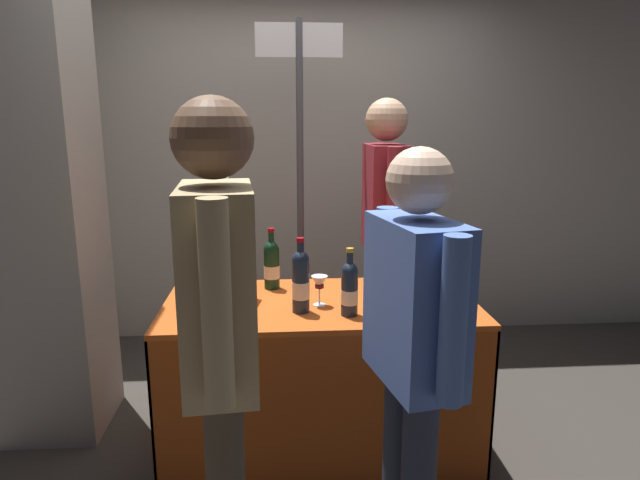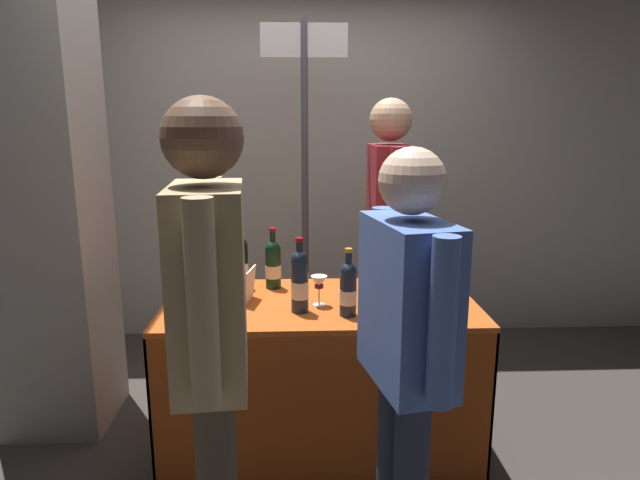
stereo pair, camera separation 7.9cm
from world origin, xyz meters
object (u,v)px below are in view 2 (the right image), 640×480
at_px(concrete_pillar, 38,132).
at_px(featured_wine_bottle, 300,280).
at_px(wine_glass_near_vendor, 319,283).
at_px(tasting_table, 320,349).
at_px(display_bottle_0, 241,262).
at_px(flower_vase, 401,287).
at_px(taster_foreground_right, 406,339).
at_px(vendor_presenter, 388,220).
at_px(booth_signpost, 305,162).

distance_m(concrete_pillar, featured_wine_bottle, 1.54).
bearing_deg(wine_glass_near_vendor, tasting_table, 83.01).
xyz_separation_m(display_bottle_0, flower_vase, (0.75, -0.42, -0.01)).
distance_m(concrete_pillar, taster_foreground_right, 2.12).
height_order(featured_wine_bottle, vendor_presenter, vendor_presenter).
relative_size(featured_wine_bottle, display_bottle_0, 1.06).
relative_size(tasting_table, vendor_presenter, 0.84).
bearing_deg(vendor_presenter, concrete_pillar, -81.58).
relative_size(concrete_pillar, wine_glass_near_vendor, 22.26).
xyz_separation_m(featured_wine_bottle, vendor_presenter, (0.52, 0.78, 0.13)).
height_order(flower_vase, taster_foreground_right, taster_foreground_right).
distance_m(tasting_table, flower_vase, 0.55).
bearing_deg(featured_wine_bottle, wine_glass_near_vendor, 42.98).
relative_size(display_bottle_0, wine_glass_near_vendor, 2.27).
relative_size(concrete_pillar, tasting_table, 2.13).
distance_m(concrete_pillar, display_bottle_0, 1.20).
distance_m(flower_vase, taster_foreground_right, 0.63).
xyz_separation_m(concrete_pillar, taster_foreground_right, (1.66, -1.15, -0.65)).
bearing_deg(booth_signpost, wine_glass_near_vendor, -87.14).
distance_m(tasting_table, display_bottle_0, 0.60).
xyz_separation_m(display_bottle_0, wine_glass_near_vendor, (0.39, -0.29, -0.03)).
relative_size(concrete_pillar, taster_foreground_right, 2.02).
height_order(featured_wine_bottle, flower_vase, flower_vase).
bearing_deg(concrete_pillar, taster_foreground_right, -34.86).
distance_m(display_bottle_0, wine_glass_near_vendor, 0.49).
height_order(taster_foreground_right, booth_signpost, booth_signpost).
bearing_deg(booth_signpost, concrete_pillar, -156.93).
bearing_deg(display_bottle_0, featured_wine_bottle, -51.49).
xyz_separation_m(display_bottle_0, booth_signpost, (0.34, 0.69, 0.46)).
relative_size(taster_foreground_right, booth_signpost, 0.70).
distance_m(concrete_pillar, vendor_presenter, 1.92).
relative_size(display_bottle_0, flower_vase, 0.81).
bearing_deg(flower_vase, display_bottle_0, 150.90).
xyz_separation_m(concrete_pillar, tasting_table, (1.40, -0.35, -1.04)).
relative_size(display_bottle_0, taster_foreground_right, 0.21).
bearing_deg(booth_signpost, flower_vase, -69.65).
bearing_deg(tasting_table, wine_glass_near_vendor, -96.99).
xyz_separation_m(tasting_table, featured_wine_bottle, (-0.10, -0.14, 0.40)).
xyz_separation_m(flower_vase, vendor_presenter, (0.07, 0.82, 0.15)).
bearing_deg(concrete_pillar, display_bottle_0, -6.64).
bearing_deg(vendor_presenter, tasting_table, -34.12).
bearing_deg(tasting_table, featured_wine_bottle, -124.56).
xyz_separation_m(tasting_table, taster_foreground_right, (0.25, -0.80, 0.39)).
relative_size(concrete_pillar, featured_wine_bottle, 9.21).
bearing_deg(taster_foreground_right, featured_wine_bottle, 16.57).
distance_m(featured_wine_bottle, taster_foreground_right, 0.75).
bearing_deg(tasting_table, concrete_pillar, 165.85).
xyz_separation_m(wine_glass_near_vendor, vendor_presenter, (0.43, 0.69, 0.17)).
height_order(wine_glass_near_vendor, taster_foreground_right, taster_foreground_right).
distance_m(featured_wine_bottle, wine_glass_near_vendor, 0.13).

